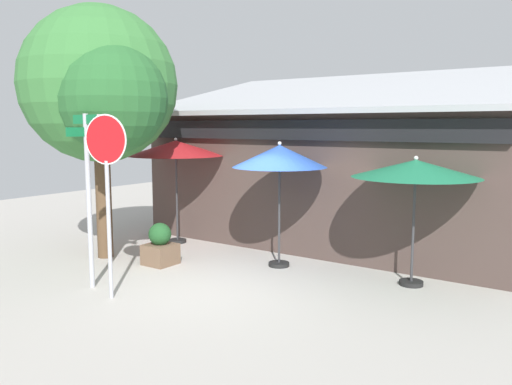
{
  "coord_description": "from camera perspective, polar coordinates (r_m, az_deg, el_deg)",
  "views": [
    {
      "loc": [
        6.02,
        -7.31,
        2.95
      ],
      "look_at": [
        0.07,
        1.2,
        1.6
      ],
      "focal_mm": 36.24,
      "sensor_mm": 36.0,
      "label": 1
    }
  ],
  "objects": [
    {
      "name": "sidewalk_planter",
      "position": [
        11.25,
        -10.53,
        -5.82
      ],
      "size": [
        0.61,
        0.61,
        0.9
      ],
      "color": "brown",
      "rests_on": "ground"
    },
    {
      "name": "ground_plane",
      "position": [
        9.93,
        -4.35,
        -10.2
      ],
      "size": [
        28.0,
        28.0,
        0.1
      ],
      "primitive_type": "cube",
      "color": "#ADA8A0"
    },
    {
      "name": "cafe_building",
      "position": [
        13.72,
        9.83,
        2.08
      ],
      "size": [
        9.74,
        5.55,
        4.49
      ],
      "color": "#473833",
      "rests_on": "ground"
    },
    {
      "name": "stop_sign",
      "position": [
        8.98,
        -16.14,
        2.44
      ],
      "size": [
        0.82,
        0.19,
        3.14
      ],
      "color": "#A8AAB2",
      "rests_on": "ground"
    },
    {
      "name": "patio_umbrella_royal_blue_center",
      "position": [
        10.65,
        2.61,
        3.91
      ],
      "size": [
        1.97,
        1.97,
        2.63
      ],
      "color": "black",
      "rests_on": "ground"
    },
    {
      "name": "patio_umbrella_forest_green_right",
      "position": [
        9.78,
        17.2,
        2.41
      ],
      "size": [
        2.31,
        2.31,
        2.41
      ],
      "color": "black",
      "rests_on": "ground"
    },
    {
      "name": "street_sign_post",
      "position": [
        9.72,
        -18.02,
        0.82
      ],
      "size": [
        0.82,
        0.76,
        3.16
      ],
      "color": "#A8AAB2",
      "rests_on": "ground"
    },
    {
      "name": "patio_umbrella_crimson_left",
      "position": [
        13.01,
        -8.84,
        4.77
      ],
      "size": [
        2.42,
        2.42,
        2.65
      ],
      "color": "black",
      "rests_on": "ground"
    },
    {
      "name": "shade_tree",
      "position": [
        11.7,
        -16.63,
        10.97
      ],
      "size": [
        3.71,
        3.36,
        5.51
      ],
      "color": "brown",
      "rests_on": "ground"
    }
  ]
}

